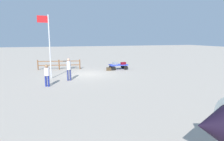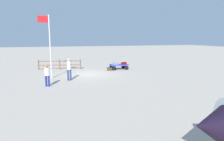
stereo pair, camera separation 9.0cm
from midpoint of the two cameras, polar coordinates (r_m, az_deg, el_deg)
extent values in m
plane|color=#B3A596|center=(18.90, -7.10, -1.07)|extent=(120.00, 120.00, 0.00)
cube|color=blue|center=(21.54, 1.74, 1.64)|extent=(2.00, 1.03, 0.10)
cube|color=blue|center=(21.27, -0.67, 1.54)|extent=(0.10, 0.94, 0.10)
cylinder|color=black|center=(20.89, 0.36, 0.64)|extent=(0.45, 0.13, 0.45)
cylinder|color=black|center=(21.86, -0.41, 1.04)|extent=(0.45, 0.13, 0.45)
cylinder|color=black|center=(21.32, 3.94, 0.80)|extent=(0.45, 0.13, 0.45)
cylinder|color=black|center=(22.28, 3.02, 1.19)|extent=(0.45, 0.13, 0.45)
cube|color=maroon|center=(21.50, 3.18, 2.09)|extent=(0.60, 0.42, 0.26)
cube|color=gray|center=(21.43, 0.75, 2.09)|extent=(0.59, 0.39, 0.26)
cube|color=#40311F|center=(20.87, -1.04, 0.45)|extent=(0.59, 0.50, 0.32)
cylinder|color=navy|center=(16.32, -12.15, -1.30)|extent=(0.14, 0.14, 0.89)
cylinder|color=navy|center=(16.33, -12.85, -1.32)|extent=(0.14, 0.14, 0.89)
cylinder|color=silver|center=(16.20, -12.61, 1.44)|extent=(0.36, 0.36, 0.69)
sphere|color=tan|center=(16.14, -12.66, 3.07)|extent=(0.23, 0.23, 0.23)
cylinder|color=navy|center=(14.72, -18.08, -2.94)|extent=(0.14, 0.14, 0.79)
cylinder|color=navy|center=(14.81, -18.78, -2.91)|extent=(0.14, 0.14, 0.79)
cylinder|color=silver|center=(14.64, -18.57, -0.34)|extent=(0.45, 0.45, 0.56)
sphere|color=#906A4A|center=(14.58, -18.65, 1.24)|extent=(0.25, 0.25, 0.25)
cone|color=black|center=(5.94, 27.32, -14.08)|extent=(1.29, 1.56, 1.34)
cylinder|color=silver|center=(17.32, -17.74, 6.43)|extent=(0.10, 0.10, 5.30)
cube|color=red|center=(17.37, -19.70, 13.86)|extent=(0.82, 0.15, 0.55)
cylinder|color=brown|center=(21.99, -9.43, 1.78)|extent=(0.12, 0.12, 1.07)
cylinder|color=brown|center=(22.21, -15.20, 1.65)|extent=(0.12, 0.12, 1.07)
cylinder|color=brown|center=(22.65, -20.80, 1.51)|extent=(0.12, 0.12, 1.07)
cube|color=brown|center=(22.17, -15.24, 2.61)|extent=(4.40, 0.92, 0.08)
cube|color=brown|center=(22.22, -15.19, 1.52)|extent=(4.40, 0.92, 0.08)
camera|label=1|loc=(0.05, -90.20, -0.03)|focal=31.55mm
camera|label=2|loc=(0.05, 89.80, 0.03)|focal=31.55mm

